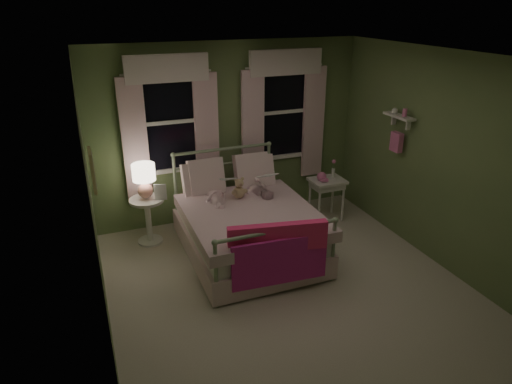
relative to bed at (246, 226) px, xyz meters
name	(u,v)px	position (x,y,z in m)	size (l,w,h in m)	color
room_shell	(290,183)	(0.17, -0.91, 0.92)	(4.20, 4.20, 4.20)	beige
bed	(246,226)	(0.00, 0.00, 0.00)	(1.58, 2.04, 1.18)	white
pink_throw	(279,247)	(0.00, -1.03, 0.23)	(1.10, 0.31, 0.71)	#FF3175
child_left	(215,175)	(-0.28, 0.42, 0.60)	(0.30, 0.20, 0.82)	#F7D1DD
child_right	(255,172)	(0.28, 0.42, 0.56)	(0.36, 0.28, 0.74)	#F7D1DD
book_left	(220,183)	(-0.28, 0.17, 0.58)	(0.20, 0.27, 0.03)	beige
book_right	(261,180)	(0.28, 0.17, 0.54)	(0.20, 0.27, 0.02)	beige
teddy_bear	(239,190)	(0.00, 0.26, 0.41)	(0.22, 0.17, 0.30)	tan
nightstand_left	(148,214)	(-1.15, 0.74, 0.03)	(0.46, 0.46, 0.65)	white
table_lamp	(144,178)	(-1.15, 0.74, 0.57)	(0.30, 0.30, 0.47)	#EB9B8B
book_nightstand	(155,199)	(-1.05, 0.66, 0.27)	(0.16, 0.22, 0.02)	beige
nightstand_right	(327,186)	(1.46, 0.48, 0.17)	(0.50, 0.40, 0.64)	white
pink_toy	(322,177)	(1.36, 0.47, 0.32)	(0.14, 0.19, 0.14)	pink
bud_vase	(333,169)	(1.58, 0.53, 0.41)	(0.06, 0.06, 0.28)	white
window_left	(170,118)	(-0.68, 1.12, 1.24)	(1.34, 0.13, 1.96)	black
window_right	(284,108)	(1.02, 1.12, 1.24)	(1.34, 0.13, 1.96)	black
wall_shelf	(398,129)	(2.07, -0.20, 1.14)	(0.15, 0.50, 0.60)	white
framed_picture	(92,170)	(-1.78, -0.31, 1.12)	(0.03, 0.32, 0.42)	beige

